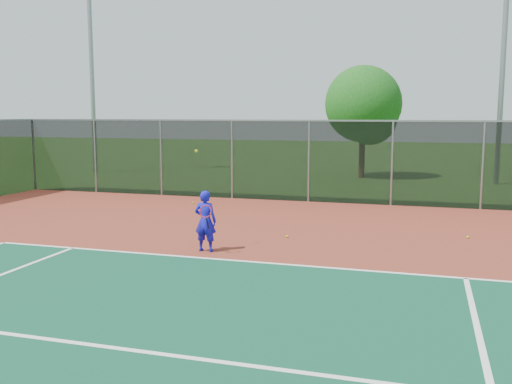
# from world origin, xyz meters

# --- Properties ---
(ground) EXTENTS (120.00, 120.00, 0.00)m
(ground) POSITION_xyz_m (0.00, 0.00, 0.00)
(ground) COLOR #2A5919
(ground) RESTS_ON ground
(court_apron) EXTENTS (30.00, 20.00, 0.02)m
(court_apron) POSITION_xyz_m (0.00, 2.00, 0.01)
(court_apron) COLOR maroon
(court_apron) RESTS_ON ground
(fence_back) EXTENTS (30.00, 0.06, 3.03)m
(fence_back) POSITION_xyz_m (0.00, 12.00, 1.56)
(fence_back) COLOR black
(fence_back) RESTS_ON court_apron
(tennis_player) EXTENTS (0.59, 0.59, 2.41)m
(tennis_player) POSITION_xyz_m (-3.79, 3.66, 0.75)
(tennis_player) COLOR #1614BB
(tennis_player) RESTS_ON court_apron
(practice_ball_0) EXTENTS (0.07, 0.07, 0.07)m
(practice_ball_0) POSITION_xyz_m (-4.49, 5.00, 0.06)
(practice_ball_0) COLOR gold
(practice_ball_0) RESTS_ON court_apron
(practice_ball_2) EXTENTS (0.07, 0.07, 0.07)m
(practice_ball_2) POSITION_xyz_m (-2.29, 5.67, 0.06)
(practice_ball_2) COLOR gold
(practice_ball_2) RESTS_ON court_apron
(practice_ball_3) EXTENTS (0.07, 0.07, 0.07)m
(practice_ball_3) POSITION_xyz_m (2.28, 6.94, 0.06)
(practice_ball_3) COLOR gold
(practice_ball_3) RESTS_ON court_apron
(practice_ball_4) EXTENTS (0.07, 0.07, 0.07)m
(practice_ball_4) POSITION_xyz_m (-6.90, 10.24, 0.06)
(practice_ball_4) COLOR gold
(practice_ball_4) RESTS_ON court_apron
(practice_ball_6) EXTENTS (0.07, 0.07, 0.07)m
(practice_ball_6) POSITION_xyz_m (-5.30, 7.26, 0.06)
(practice_ball_6) COLOR gold
(practice_ball_6) RESTS_ON court_apron
(floodlight_nw) EXTENTS (0.90, 0.40, 11.83)m
(floodlight_nw) POSITION_xyz_m (-16.63, 19.27, 6.69)
(floodlight_nw) COLOR gray
(floodlight_nw) RESTS_ON ground
(floodlight_n) EXTENTS (0.90, 0.40, 11.83)m
(floodlight_n) POSITION_xyz_m (4.33, 19.85, 6.69)
(floodlight_n) COLOR gray
(floodlight_n) RESTS_ON ground
(tree_back_left) EXTENTS (3.88, 3.88, 5.70)m
(tree_back_left) POSITION_xyz_m (-1.91, 20.76, 3.58)
(tree_back_left) COLOR #3B2415
(tree_back_left) RESTS_ON ground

